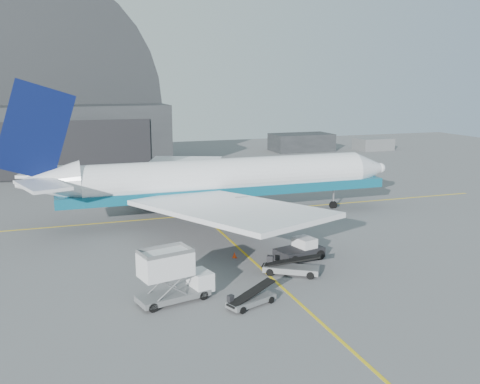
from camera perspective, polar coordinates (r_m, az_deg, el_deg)
name	(u,v)px	position (r m, az deg, el deg)	size (l,w,h in m)	color
ground	(260,268)	(47.73, 2.16, -8.06)	(200.00, 200.00, 0.00)	#565659
taxi_lines	(219,230)	(59.16, -2.25, -4.10)	(80.00, 42.12, 0.02)	gold
hangar	(23,117)	(107.19, -22.13, 7.38)	(50.00, 28.30, 28.00)	black
distant_bldg_a	(301,151)	(127.15, 6.54, 4.40)	(14.00, 8.00, 4.00)	black
distant_bldg_b	(373,150)	(131.93, 14.00, 4.39)	(8.00, 6.00, 2.80)	slate
airliner	(213,180)	(63.25, -2.87, 1.25)	(47.28, 45.84, 16.59)	white
catering_truck	(172,276)	(40.37, -7.26, -8.93)	(6.05, 3.41, 3.93)	slate
pushback_tug	(300,251)	(49.95, 6.44, -6.29)	(4.84, 3.52, 2.02)	black
belt_loader_a	(251,300)	(39.91, 1.15, -11.40)	(4.14, 2.66, 1.57)	slate
belt_loader_b	(291,268)	(46.13, 5.41, -8.04)	(4.84, 3.83, 1.91)	slate
traffic_cone	(235,255)	(50.16, -0.59, -6.73)	(0.38, 0.38, 0.56)	#F43A07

